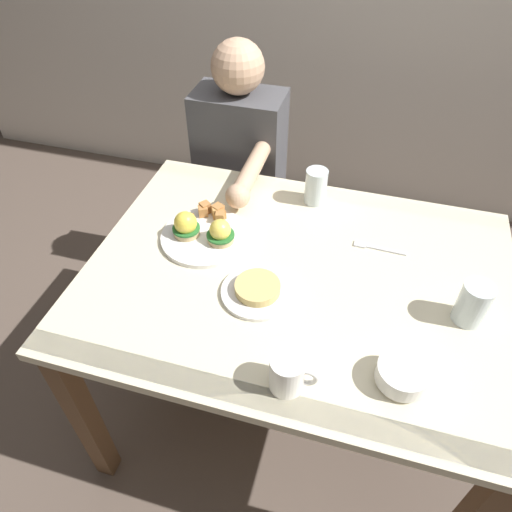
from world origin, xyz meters
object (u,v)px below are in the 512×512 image
dining_table (295,299)px  eggs_benedict_plate (204,231)px  water_glass_near (316,188)px  fruit_bowl (402,374)px  fork (376,248)px  water_glass_far (472,305)px  coffee_mug (288,373)px  side_plate (258,290)px  diner_person (239,168)px

dining_table → eggs_benedict_plate: 0.34m
dining_table → water_glass_near: water_glass_near is taller
eggs_benedict_plate → fruit_bowl: (0.61, -0.35, 0.00)m
fork → fruit_bowl: bearing=-77.6°
fork → water_glass_far: size_ratio=1.29×
coffee_mug → water_glass_far: bearing=38.2°
fruit_bowl → side_plate: bearing=156.4°
water_glass_far → diner_person: 1.05m
water_glass_far → side_plate: size_ratio=0.60×
fruit_bowl → water_glass_near: water_glass_near is taller
eggs_benedict_plate → side_plate: 0.28m
fork → dining_table: bearing=-140.0°
water_glass_near → diner_person: 0.45m
dining_table → fork: fork is taller
water_glass_far → side_plate: bearing=-173.2°
diner_person → side_plate: bearing=-68.5°
eggs_benedict_plate → fruit_bowl: size_ratio=2.25×
side_plate → fruit_bowl: bearing=-23.6°
water_glass_near → dining_table: bearing=-87.0°
eggs_benedict_plate → diner_person: diner_person is taller
coffee_mug → water_glass_far: (0.40, 0.32, 0.00)m
fork → side_plate: (-0.29, -0.27, 0.01)m
dining_table → water_glass_near: (-0.02, 0.35, 0.16)m
eggs_benedict_plate → water_glass_far: size_ratio=2.24×
dining_table → diner_person: bearing=121.3°
coffee_mug → dining_table: bearing=98.5°
side_plate → diner_person: size_ratio=0.18×
water_glass_near → water_glass_far: 0.61m
eggs_benedict_plate → water_glass_far: water_glass_far is taller
fruit_bowl → side_plate: size_ratio=0.60×
dining_table → fork: size_ratio=7.71×
dining_table → side_plate: 0.18m
fork → diner_person: (-0.57, 0.43, -0.09)m
water_glass_near → eggs_benedict_plate: bearing=-136.5°
coffee_mug → water_glass_near: bearing=95.8°
fork → water_glass_near: size_ratio=1.30×
water_glass_near → diner_person: diner_person is taller
fork → coffee_mug: bearing=-106.2°
dining_table → fruit_bowl: size_ratio=10.00×
fruit_bowl → fork: fruit_bowl is taller
water_glass_near → side_plate: water_glass_near is taller
eggs_benedict_plate → diner_person: (-0.06, 0.52, -0.12)m
fruit_bowl → coffee_mug: size_ratio=1.08×
dining_table → diner_person: diner_person is taller
eggs_benedict_plate → side_plate: (0.22, -0.18, -0.01)m
water_glass_near → fork: bearing=-38.9°
eggs_benedict_plate → diner_person: 0.54m
dining_table → coffee_mug: coffee_mug is taller
dining_table → water_glass_far: bearing=-4.5°
water_glass_near → side_plate: size_ratio=0.60×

